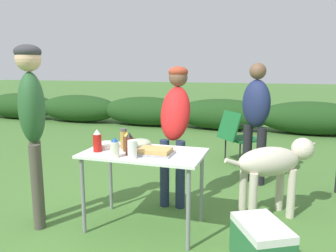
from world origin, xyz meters
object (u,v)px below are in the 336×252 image
object	(u,v)px
mixing_bowl	(140,143)
bbq_sauce_bottle	(129,144)
folding_table	(144,160)
cooler_box	(261,244)
beer_bottle	(127,142)
standing_person_in_olive_jacket	(175,119)
ketchup_bottle	(97,141)
camp_chair_green_behind_table	(238,134)
plate_stack	(106,145)
paper_cup_stack	(132,149)
dog	(274,164)
standing_person_in_navy_coat	(32,113)
food_tray	(155,152)
standing_person_in_red_jacket	(256,113)
mayo_bottle	(115,148)
spice_jar	(124,139)

from	to	relation	value
mixing_bowl	bbq_sauce_bottle	xyz separation A→B (m)	(0.02, -0.29, 0.06)
folding_table	mixing_bowl	bearing A→B (deg)	123.02
mixing_bowl	cooler_box	xyz separation A→B (m)	(1.18, -0.46, -0.61)
beer_bottle	standing_person_in_olive_jacket	xyz separation A→B (m)	(0.28, 0.65, 0.13)
ketchup_bottle	camp_chair_green_behind_table	bearing A→B (deg)	67.62
plate_stack	folding_table	bearing A→B (deg)	-7.36
ketchup_bottle	bbq_sauce_bottle	size ratio (longest dim) A/B	1.01
folding_table	paper_cup_stack	size ratio (longest dim) A/B	7.06
beer_bottle	bbq_sauce_bottle	size ratio (longest dim) A/B	0.88
bbq_sauce_bottle	dog	size ratio (longest dim) A/B	0.22
standing_person_in_navy_coat	cooler_box	size ratio (longest dim) A/B	2.97
mixing_bowl	beer_bottle	size ratio (longest dim) A/B	1.21
food_tray	paper_cup_stack	size ratio (longest dim) A/B	2.08
standing_person_in_navy_coat	cooler_box	distance (m)	2.27
food_tray	standing_person_in_navy_coat	distance (m)	1.19
mixing_bowl	bbq_sauce_bottle	world-z (taller)	bbq_sauce_bottle
bbq_sauce_bottle	standing_person_in_red_jacket	xyz separation A→B (m)	(1.00, 1.72, 0.09)
beer_bottle	dog	xyz separation A→B (m)	(1.31, 0.64, -0.28)
mayo_bottle	standing_person_in_olive_jacket	bearing A→B (deg)	71.85
paper_cup_stack	bbq_sauce_bottle	distance (m)	0.12
bbq_sauce_bottle	dog	world-z (taller)	bbq_sauce_bottle
standing_person_in_olive_jacket	dog	size ratio (longest dim) A/B	1.64
standing_person_in_olive_jacket	standing_person_in_navy_coat	bearing A→B (deg)	-142.50
folding_table	camp_chair_green_behind_table	xyz separation A→B (m)	(0.63, 2.42, -0.20)
camp_chair_green_behind_table	cooler_box	distance (m)	2.78
spice_jar	ketchup_bottle	bearing A→B (deg)	-138.50
spice_jar	standing_person_in_olive_jacket	xyz separation A→B (m)	(0.34, 0.58, 0.12)
paper_cup_stack	mayo_bottle	world-z (taller)	mayo_bottle
mixing_bowl	cooler_box	distance (m)	1.40
ketchup_bottle	camp_chair_green_behind_table	world-z (taller)	ketchup_bottle
beer_bottle	ketchup_bottle	bearing A→B (deg)	-158.96
folding_table	standing_person_in_olive_jacket	size ratio (longest dim) A/B	0.73
beer_bottle	bbq_sauce_bottle	xyz separation A→B (m)	(0.08, -0.12, 0.01)
standing_person_in_olive_jacket	camp_chair_green_behind_table	world-z (taller)	standing_person_in_olive_jacket
spice_jar	standing_person_in_navy_coat	xyz separation A→B (m)	(-0.78, -0.30, 0.25)
plate_stack	cooler_box	bearing A→B (deg)	-13.41
paper_cup_stack	spice_jar	size ratio (longest dim) A/B	0.79
spice_jar	standing_person_in_navy_coat	world-z (taller)	standing_person_in_navy_coat
spice_jar	standing_person_in_red_jacket	bearing A→B (deg)	53.12
standing_person_in_navy_coat	dog	xyz separation A→B (m)	(2.16, 0.87, -0.54)
standing_person_in_red_jacket	paper_cup_stack	bearing A→B (deg)	-86.80
food_tray	plate_stack	bearing A→B (deg)	168.67
spice_jar	ketchup_bottle	distance (m)	0.25
standing_person_in_navy_coat	mixing_bowl	bearing A→B (deg)	-103.46
standing_person_in_red_jacket	cooler_box	distance (m)	2.04
spice_jar	dog	xyz separation A→B (m)	(1.38, 0.57, -0.29)
mixing_bowl	ketchup_bottle	size ratio (longest dim) A/B	1.06
spice_jar	cooler_box	size ratio (longest dim) A/B	0.34
plate_stack	standing_person_in_navy_coat	bearing A→B (deg)	-153.11
bbq_sauce_bottle	standing_person_in_red_jacket	bearing A→B (deg)	59.71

